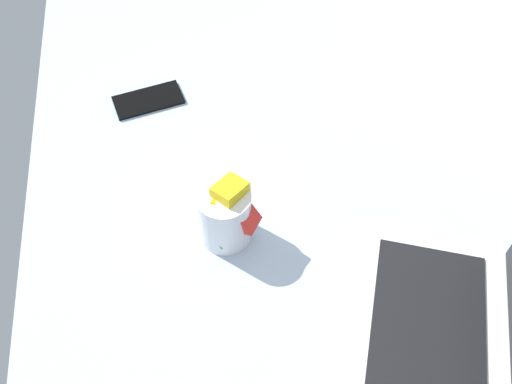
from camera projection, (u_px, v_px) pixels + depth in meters
bed_mattress at (405, 227)px, 111.48cm from camera, size 180.00×140.00×18.00cm
laptop at (463, 330)px, 84.60cm from camera, size 39.13×33.50×23.00cm
snack_cup at (226, 215)px, 95.14cm from camera, size 9.06×10.62×13.11cm
cell_phone at (148, 100)px, 119.20cm from camera, size 9.69×15.14×0.80cm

